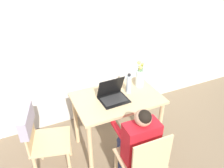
{
  "coord_description": "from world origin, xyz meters",
  "views": [
    {
      "loc": [
        -0.63,
        -0.37,
        2.15
      ],
      "look_at": [
        0.21,
        1.46,
        0.94
      ],
      "focal_mm": 35.0,
      "sensor_mm": 36.0,
      "label": 1
    }
  ],
  "objects": [
    {
      "name": "wall_back",
      "position": [
        0.0,
        2.23,
        1.25
      ],
      "size": [
        6.4,
        0.05,
        2.5
      ],
      "color": "silver",
      "rests_on": "ground_plane"
    },
    {
      "name": "dining_table",
      "position": [
        0.27,
        1.45,
        0.64
      ],
      "size": [
        0.97,
        0.64,
        0.76
      ],
      "color": "#D6B784",
      "rests_on": "ground_plane"
    },
    {
      "name": "chair_occupied",
      "position": [
        0.21,
        0.78,
        0.44
      ],
      "size": [
        0.41,
        0.41,
        0.84
      ],
      "rotation": [
        0.0,
        0.0,
        3.11
      ],
      "color": "#D6B784",
      "rests_on": "ground_plane"
    },
    {
      "name": "chair_spare",
      "position": [
        -0.64,
        1.45,
        0.58
      ],
      "size": [
        0.52,
        0.49,
        0.85
      ],
      "rotation": [
        0.0,
        0.0,
        1.31
      ],
      "color": "#D6B784",
      "rests_on": "ground_plane"
    },
    {
      "name": "person_seated",
      "position": [
        0.22,
        0.89,
        0.63
      ],
      "size": [
        0.34,
        0.43,
        1.02
      ],
      "rotation": [
        0.0,
        0.0,
        3.11
      ],
      "color": "red",
      "rests_on": "ground_plane"
    },
    {
      "name": "laptop",
      "position": [
        0.21,
        1.45,
        0.81
      ],
      "size": [
        0.31,
        0.26,
        0.24
      ],
      "rotation": [
        0.0,
        0.0,
        0.04
      ],
      "color": "black",
      "rests_on": "dining_table"
    },
    {
      "name": "flower_vase",
      "position": [
        0.62,
        1.56,
        0.88
      ],
      "size": [
        0.1,
        0.1,
        0.34
      ],
      "color": "silver",
      "rests_on": "dining_table"
    },
    {
      "name": "water_bottle",
      "position": [
        0.43,
        1.49,
        0.87
      ],
      "size": [
        0.06,
        0.06,
        0.24
      ],
      "color": "silver",
      "rests_on": "dining_table"
    }
  ]
}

